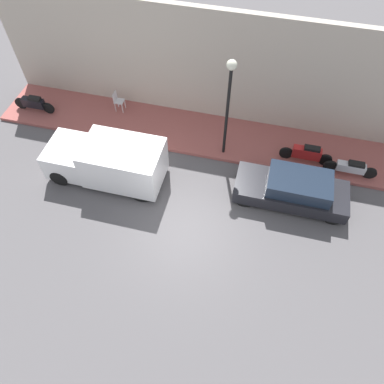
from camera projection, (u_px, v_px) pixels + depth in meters
The scene contains 10 objects.
ground_plane at pixel (185, 228), 13.79m from camera, with size 60.00×60.00×0.00m, color #514F51.
sidewalk at pixel (212, 136), 16.54m from camera, with size 2.58×19.39×0.14m.
building_facade at pixel (222, 69), 15.42m from camera, with size 0.30×19.39×5.03m.
parked_car at pixel (293, 189), 14.08m from camera, with size 1.66×4.23×1.30m.
delivery_van at pixel (107, 161), 14.53m from camera, with size 1.92×4.59×1.80m.
motorcycle_red at pixel (307, 153), 15.21m from camera, with size 0.30×2.14×0.84m.
scooter_silver at pixel (351, 168), 14.83m from camera, with size 0.30×2.07×0.71m.
motorcycle_black at pixel (34, 103), 17.10m from camera, with size 0.30×1.95×0.78m.
streetlamp at pixel (229, 93), 13.42m from camera, with size 0.37×0.37×4.42m.
cafe_chair at pixel (118, 100), 17.05m from camera, with size 0.40×0.40×0.94m.
Camera 1 is at (-6.89, -1.99, 11.85)m, focal length 35.00 mm.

